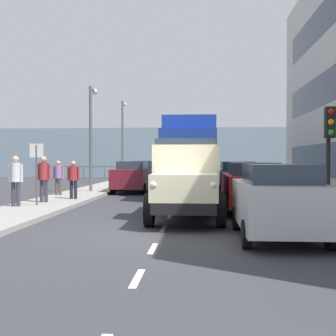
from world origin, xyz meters
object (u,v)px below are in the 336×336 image
at_px(lorry_cargo_blue, 190,154).
at_px(car_grey_kerbside_2, 237,178).
at_px(car_maroon_oppositeside_0, 132,176).
at_px(pedestrian_couple_a, 58,175).
at_px(pedestrian_by_lamp, 44,175).
at_px(pedestrian_with_bag, 73,177).
at_px(lamp_post_promenade, 91,128).
at_px(car_silver_kerbside_near, 278,200).
at_px(pedestrian_strolling, 16,176).
at_px(car_red_kerbside_1, 252,186).
at_px(lamp_post_far, 123,133).
at_px(traffic_light_near, 329,137).
at_px(truck_vintage_cream, 186,181).
at_px(street_sign, 37,163).
at_px(car_black_oppositeside_1, 146,173).

distance_m(lorry_cargo_blue, car_grey_kerbside_2, 2.62).
relative_size(car_grey_kerbside_2, car_maroon_oppositeside_0, 0.97).
bearing_deg(pedestrian_couple_a, car_grey_kerbside_2, -171.79).
xyz_separation_m(pedestrian_by_lamp, pedestrian_with_bag, (-0.74, -1.53, -0.12)).
xyz_separation_m(pedestrian_couple_a, lamp_post_promenade, (-0.90, -2.81, 2.41)).
distance_m(car_silver_kerbside_near, pedestrian_strolling, 9.80).
xyz_separation_m(lorry_cargo_blue, pedestrian_by_lamp, (5.59, 5.21, -0.86)).
distance_m(car_grey_kerbside_2, pedestrian_couple_a, 8.54).
bearing_deg(car_grey_kerbside_2, car_silver_kerbside_near, 90.00).
height_order(lorry_cargo_blue, car_red_kerbside_1, lorry_cargo_blue).
bearing_deg(pedestrian_with_bag, lamp_post_promenade, -85.26).
height_order(car_grey_kerbside_2, lamp_post_far, lamp_post_far).
distance_m(car_silver_kerbside_near, traffic_light_near, 3.85).
height_order(car_silver_kerbside_near, pedestrian_strolling, pedestrian_strolling).
bearing_deg(traffic_light_near, pedestrian_couple_a, -35.03).
xyz_separation_m(car_red_kerbside_1, pedestrian_strolling, (8.36, 0.01, 0.32)).
height_order(truck_vintage_cream, pedestrian_by_lamp, truck_vintage_cream).
distance_m(car_silver_kerbside_near, pedestrian_couple_a, 13.25).
distance_m(car_maroon_oppositeside_0, pedestrian_couple_a, 4.82).
xyz_separation_m(pedestrian_strolling, lamp_post_far, (-0.63, -18.72, 2.62)).
height_order(pedestrian_by_lamp, pedestrian_with_bag, pedestrian_by_lamp).
bearing_deg(lamp_post_far, lorry_cargo_blue, 114.44).
bearing_deg(street_sign, car_silver_kerbside_near, 144.60).
height_order(lorry_cargo_blue, car_silver_kerbside_near, lorry_cargo_blue).
bearing_deg(lorry_cargo_blue, pedestrian_couple_a, 15.12).
relative_size(car_grey_kerbside_2, pedestrian_couple_a, 2.67).
distance_m(pedestrian_strolling, street_sign, 0.87).
xyz_separation_m(truck_vintage_cream, car_maroon_oppositeside_0, (3.31, -11.10, -0.28)).
bearing_deg(lamp_post_far, street_sign, 89.99).
relative_size(truck_vintage_cream, car_red_kerbside_1, 1.29).
bearing_deg(lamp_post_promenade, pedestrian_couple_a, 72.20).
xyz_separation_m(car_silver_kerbside_near, pedestrian_strolling, (8.36, -5.11, 0.32)).
height_order(car_silver_kerbside_near, car_maroon_oppositeside_0, same).
bearing_deg(street_sign, car_maroon_oppositeside_0, -104.60).
bearing_deg(street_sign, pedestrian_couple_a, -81.42).
distance_m(pedestrian_couple_a, lamp_post_far, 13.91).
xyz_separation_m(car_grey_kerbside_2, pedestrian_couple_a, (8.45, 1.22, 0.20)).
height_order(car_maroon_oppositeside_0, car_black_oppositeside_1, same).
bearing_deg(lamp_post_promenade, lorry_cargo_blue, 167.70).
bearing_deg(car_maroon_oppositeside_0, car_red_kerbside_1, 121.73).
bearing_deg(car_black_oppositeside_1, car_red_kerbside_1, 110.22).
bearing_deg(lamp_post_far, car_black_oppositeside_1, 120.64).
distance_m(car_grey_kerbside_2, pedestrian_strolling, 10.49).
bearing_deg(traffic_light_near, lamp_post_far, -65.13).
distance_m(car_black_oppositeside_1, lamp_post_promenade, 7.80).
bearing_deg(street_sign, pedestrian_strolling, 32.23).
bearing_deg(car_grey_kerbside_2, pedestrian_strolling, 37.12).
bearing_deg(car_grey_kerbside_2, traffic_light_near, 102.99).
relative_size(traffic_light_near, street_sign, 1.42).
xyz_separation_m(car_silver_kerbside_near, pedestrian_by_lamp, (7.88, -6.66, 0.32)).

